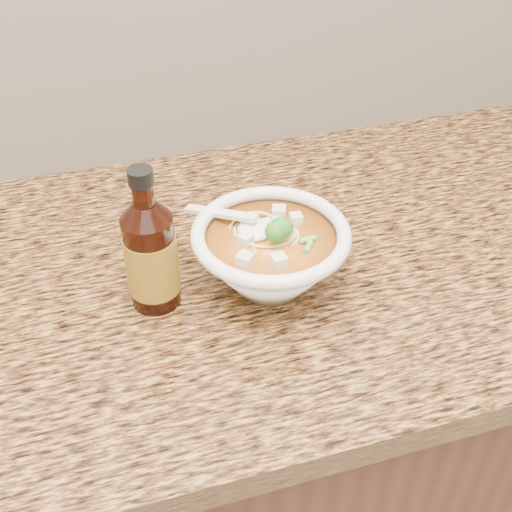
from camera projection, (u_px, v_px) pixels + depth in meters
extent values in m
cube|color=beige|center=(106.00, 16.00, 0.97)|extent=(4.00, 0.02, 0.50)
cube|color=#361C10|center=(183.00, 463.00, 1.19)|extent=(4.00, 0.65, 0.86)
cube|color=#A87B3D|center=(160.00, 283.00, 0.91)|extent=(4.00, 0.68, 0.04)
cylinder|color=white|center=(270.00, 281.00, 0.87)|extent=(0.09, 0.09, 0.01)
torus|color=white|center=(271.00, 234.00, 0.82)|extent=(0.21, 0.21, 0.02)
torus|color=beige|center=(278.00, 244.00, 0.82)|extent=(0.13, 0.13, 0.00)
torus|color=beige|center=(270.00, 231.00, 0.84)|extent=(0.08, 0.08, 0.00)
torus|color=beige|center=(277.00, 248.00, 0.81)|extent=(0.07, 0.07, 0.00)
torus|color=beige|center=(255.00, 240.00, 0.83)|extent=(0.09, 0.09, 0.00)
torus|color=beige|center=(280.00, 240.00, 0.83)|extent=(0.11, 0.11, 0.00)
torus|color=beige|center=(262.00, 243.00, 0.83)|extent=(0.15, 0.15, 0.00)
torus|color=beige|center=(271.00, 245.00, 0.83)|extent=(0.07, 0.07, 0.00)
cube|color=silver|center=(259.00, 248.00, 0.80)|extent=(0.02, 0.02, 0.01)
cube|color=silver|center=(282.00, 228.00, 0.83)|extent=(0.02, 0.02, 0.01)
cube|color=silver|center=(278.00, 218.00, 0.85)|extent=(0.02, 0.02, 0.02)
cube|color=silver|center=(231.00, 244.00, 0.81)|extent=(0.02, 0.02, 0.02)
cube|color=silver|center=(263.00, 256.00, 0.79)|extent=(0.02, 0.02, 0.01)
cube|color=silver|center=(265.00, 217.00, 0.85)|extent=(0.02, 0.02, 0.01)
cube|color=silver|center=(288.00, 236.00, 0.82)|extent=(0.02, 0.02, 0.02)
ellipsoid|color=#196014|center=(278.00, 230.00, 0.81)|extent=(0.04, 0.04, 0.03)
cylinder|color=#62C94D|center=(244.00, 215.00, 0.86)|extent=(0.02, 0.02, 0.01)
cylinder|color=#62C94D|center=(299.00, 251.00, 0.80)|extent=(0.01, 0.02, 0.01)
cylinder|color=#62C94D|center=(279.00, 217.00, 0.85)|extent=(0.01, 0.02, 0.01)
cylinder|color=#62C94D|center=(265.00, 215.00, 0.86)|extent=(0.02, 0.02, 0.01)
ellipsoid|color=white|center=(255.00, 230.00, 0.83)|extent=(0.05, 0.05, 0.02)
cube|color=white|center=(221.00, 213.00, 0.85)|extent=(0.09, 0.09, 0.03)
cylinder|color=black|center=(152.00, 261.00, 0.81)|extent=(0.08, 0.08, 0.13)
cylinder|color=black|center=(143.00, 194.00, 0.74)|extent=(0.03, 0.03, 0.03)
cylinder|color=black|center=(140.00, 177.00, 0.73)|extent=(0.04, 0.04, 0.02)
cylinder|color=red|center=(152.00, 263.00, 0.81)|extent=(0.08, 0.08, 0.08)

